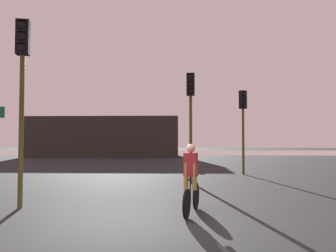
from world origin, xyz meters
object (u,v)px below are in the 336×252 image
(traffic_light_center, at_px, (191,106))
(traffic_light_far_right, at_px, (243,116))
(distant_building, at_px, (104,137))
(traffic_light_near_left, at_px, (22,77))
(cyclist, at_px, (191,179))

(traffic_light_center, bearing_deg, traffic_light_far_right, -125.84)
(distant_building, distance_m, traffic_light_center, 21.65)
(distant_building, height_order, traffic_light_near_left, traffic_light_near_left)
(distant_building, distance_m, traffic_light_near_left, 25.26)
(traffic_light_near_left, distance_m, traffic_light_far_right, 10.82)
(traffic_light_far_right, relative_size, cyclist, 2.48)
(traffic_light_center, distance_m, traffic_light_far_right, 4.18)
(traffic_light_center, distance_m, traffic_light_near_left, 6.64)
(traffic_light_near_left, distance_m, cyclist, 4.98)
(traffic_light_center, xyz_separation_m, traffic_light_far_right, (2.69, 3.20, -0.16))
(traffic_light_center, distance_m, cyclist, 5.90)
(distant_building, distance_m, cyclist, 26.74)
(distant_building, bearing_deg, traffic_light_near_left, -81.58)
(cyclist, bearing_deg, traffic_light_center, 102.05)
(traffic_light_center, xyz_separation_m, traffic_light_near_left, (-4.45, -4.92, 0.26))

